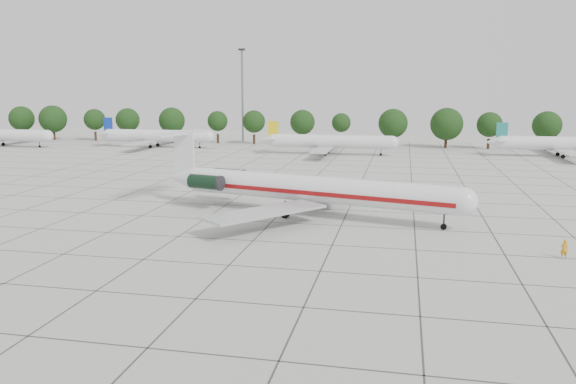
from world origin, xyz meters
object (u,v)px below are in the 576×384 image
bg_airliner_c (330,142)px  floodlight_mast (242,90)px  bg_airliner_d (565,144)px  bg_airliner_b (157,136)px  ground_crew (564,249)px  main_airliner (299,187)px

bg_airliner_c → floodlight_mast: 40.38m
bg_airliner_d → bg_airliner_b: bearing=179.6°
bg_airliner_c → bg_airliner_d: 51.11m
bg_airliner_b → bg_airliner_c: 45.41m
floodlight_mast → bg_airliner_d: bearing=-14.9°
ground_crew → bg_airliner_b: bearing=-50.2°
main_airliner → ground_crew: main_airliner is taller
main_airliner → ground_crew: 29.63m
bg_airliner_b → floodlight_mast: size_ratio=1.11×
ground_crew → bg_airliner_d: bearing=-108.0°
main_airliner → bg_airliner_b: main_airliner is taller
bg_airliner_c → floodlight_mast: bearing=136.7°
bg_airliner_d → floodlight_mast: 82.58m
bg_airliner_b → bg_airliner_c: bearing=-7.8°
ground_crew → bg_airliner_c: (-30.76, 73.46, 2.03)m
ground_crew → bg_airliner_c: bg_airliner_c is taller
ground_crew → floodlight_mast: floodlight_mast is taller
main_airliner → bg_airliner_b: size_ratio=1.40×
ground_crew → main_airliner: bearing=-29.0°
bg_airliner_c → bg_airliner_d: same height
bg_airliner_d → floodlight_mast: bearing=165.1°
bg_airliner_b → ground_crew: bearing=-46.4°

